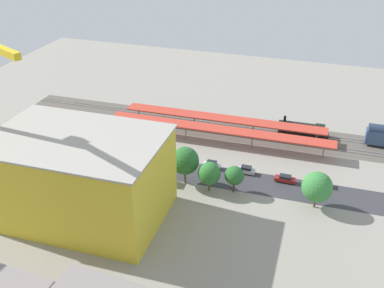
% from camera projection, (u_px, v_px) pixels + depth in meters
% --- Properties ---
extents(ground_plane, '(177.49, 177.49, 0.00)m').
position_uv_depth(ground_plane, '(181.00, 164.00, 111.85)').
color(ground_plane, gray).
rests_on(ground_plane, ground).
extents(rail_bed, '(111.12, 15.55, 0.01)m').
position_uv_depth(rail_bed, '(206.00, 126.00, 130.06)').
color(rail_bed, '#5B544C').
rests_on(rail_bed, ground).
extents(street_asphalt, '(111.05, 10.57, 0.01)m').
position_uv_depth(street_asphalt, '(177.00, 170.00, 109.41)').
color(street_asphalt, '#38383D').
rests_on(street_asphalt, ground).
extents(track_rails, '(110.92, 9.11, 0.12)m').
position_uv_depth(track_rails, '(206.00, 126.00, 129.97)').
color(track_rails, '#9E9EA8').
rests_on(track_rails, ground).
extents(platform_canopy_near, '(59.74, 5.11, 4.36)m').
position_uv_depth(platform_canopy_near, '(218.00, 129.00, 119.23)').
color(platform_canopy_near, '#C63D2D').
rests_on(platform_canopy_near, ground).
extents(platform_canopy_far, '(56.10, 5.22, 3.88)m').
position_uv_depth(platform_canopy_far, '(223.00, 118.00, 125.95)').
color(platform_canopy_far, '#C63D2D').
rests_on(platform_canopy_far, ground).
extents(locomotive, '(13.58, 2.83, 4.96)m').
position_uv_depth(locomotive, '(304.00, 129.00, 124.52)').
color(locomotive, black).
rests_on(locomotive, ground).
extents(parked_car_0, '(4.24, 1.97, 1.78)m').
position_uv_depth(parked_car_0, '(322.00, 183.00, 103.23)').
color(parked_car_0, black).
rests_on(parked_car_0, ground).
extents(parked_car_1, '(4.68, 1.83, 1.71)m').
position_uv_depth(parked_car_1, '(285.00, 179.00, 104.61)').
color(parked_car_1, black).
rests_on(parked_car_1, ground).
extents(parked_car_2, '(4.23, 1.82, 1.82)m').
position_uv_depth(parked_car_2, '(246.00, 170.00, 107.84)').
color(parked_car_2, black).
rests_on(parked_car_2, ground).
extents(parked_car_3, '(4.19, 1.81, 1.89)m').
position_uv_depth(parked_car_3, '(212.00, 165.00, 109.80)').
color(parked_car_3, black).
rests_on(parked_car_3, ground).
extents(parked_car_4, '(4.70, 2.00, 1.63)m').
position_uv_depth(parked_car_4, '(179.00, 161.00, 111.84)').
color(parked_car_4, black).
rests_on(parked_car_4, ground).
extents(parked_car_5, '(4.31, 1.82, 1.84)m').
position_uv_depth(parked_car_5, '(147.00, 156.00, 113.79)').
color(parked_car_5, black).
rests_on(parked_car_5, ground).
extents(construction_building, '(33.06, 22.36, 17.15)m').
position_uv_depth(construction_building, '(80.00, 178.00, 90.73)').
color(construction_building, yellow).
rests_on(construction_building, ground).
extents(construction_roof_slab, '(33.67, 22.97, 0.40)m').
position_uv_depth(construction_roof_slab, '(75.00, 139.00, 86.51)').
color(construction_roof_slab, '#ADA89E').
rests_on(construction_roof_slab, construction_building).
extents(box_truck_0, '(9.06, 3.24, 3.50)m').
position_uv_depth(box_truck_0, '(77.00, 157.00, 111.48)').
color(box_truck_0, black).
rests_on(box_truck_0, ground).
extents(box_truck_1, '(8.65, 3.22, 3.41)m').
position_uv_depth(box_truck_1, '(86.00, 157.00, 111.49)').
color(box_truck_1, black).
rests_on(box_truck_1, ground).
extents(box_truck_2, '(8.99, 2.93, 3.28)m').
position_uv_depth(box_truck_2, '(149.00, 174.00, 104.80)').
color(box_truck_2, black).
rests_on(box_truck_2, ground).
extents(street_tree_0, '(5.31, 5.31, 7.83)m').
position_uv_depth(street_tree_0, '(114.00, 151.00, 107.02)').
color(street_tree_0, brown).
rests_on(street_tree_0, ground).
extents(street_tree_1, '(4.24, 4.24, 6.15)m').
position_uv_depth(street_tree_1, '(25.00, 141.00, 114.05)').
color(street_tree_1, brown).
rests_on(street_tree_1, ground).
extents(street_tree_2, '(6.39, 6.39, 8.25)m').
position_uv_depth(street_tree_2, '(317.00, 187.00, 94.18)').
color(street_tree_2, brown).
rests_on(street_tree_2, ground).
extents(street_tree_3, '(5.03, 5.03, 7.00)m').
position_uv_depth(street_tree_3, '(209.00, 173.00, 99.81)').
color(street_tree_3, brown).
rests_on(street_tree_3, ground).
extents(street_tree_4, '(4.29, 4.29, 6.38)m').
position_uv_depth(street_tree_4, '(234.00, 176.00, 99.49)').
color(street_tree_4, brown).
rests_on(street_tree_4, ground).
extents(street_tree_5, '(6.30, 6.30, 9.02)m').
position_uv_depth(street_tree_5, '(185.00, 161.00, 101.84)').
color(street_tree_5, brown).
rests_on(street_tree_5, ground).
extents(traffic_light, '(0.50, 0.36, 7.36)m').
position_uv_depth(traffic_light, '(156.00, 159.00, 104.58)').
color(traffic_light, '#333333').
rests_on(traffic_light, ground).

